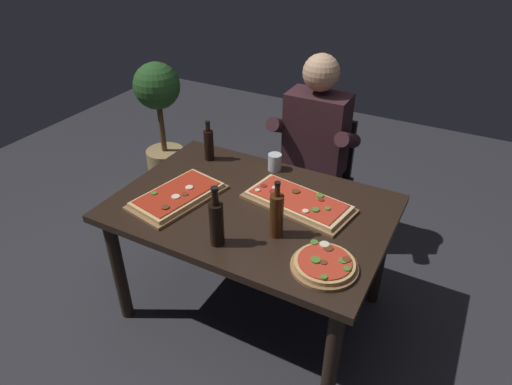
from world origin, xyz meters
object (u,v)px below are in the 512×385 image
Objects in this scene: diner_chair at (317,175)px; dining_table at (252,220)px; wine_bottle_dark at (277,215)px; tumbler_near_camera at (275,162)px; potted_plant_corner at (161,120)px; vinegar_bottle_green at (217,222)px; oil_bottle_amber at (209,144)px; seated_diner at (313,149)px; pizza_round_far at (324,265)px; pizza_rectangular_front at (298,202)px; pizza_rectangular_left at (178,196)px.

dining_table is at bearing -92.71° from diner_chair.
wine_bottle_dark is at bearing -80.04° from diner_chair.
potted_plant_corner reaches higher than tumbler_near_camera.
oil_bottle_amber is at bearing 125.73° from vinegar_bottle_green.
wine_bottle_dark is at bearing -78.73° from seated_diner.
potted_plant_corner is at bearing 145.37° from wine_bottle_dark.
seated_diner reaches higher than tumbler_near_camera.
pizza_round_far is 0.51m from vinegar_bottle_green.
seated_diner is (-0.17, 0.62, -0.02)m from pizza_rectangular_front.
potted_plant_corner reaches higher than dining_table.
wine_bottle_dark is (0.22, -0.16, 0.21)m from dining_table.
wine_bottle_dark is 0.92m from seated_diner.
pizza_rectangular_left is at bearing -120.95° from tumbler_near_camera.
vinegar_bottle_green reaches higher than diner_chair.
dining_table is at bearing 144.02° from wine_bottle_dark.
tumbler_near_camera is (-0.07, 0.73, -0.07)m from vinegar_bottle_green.
pizza_rectangular_front is 0.69× the size of diner_chair.
dining_table is at bearing -34.38° from oil_bottle_amber.
oil_bottle_amber is (-0.67, 0.20, 0.08)m from pizza_rectangular_front.
oil_bottle_amber is 2.54× the size of tumbler_near_camera.
seated_diner reaches higher than dining_table.
seated_diner is (0.03, 1.08, -0.12)m from vinegar_bottle_green.
oil_bottle_amber is at bearing 148.73° from pizza_round_far.
diner_chair is (0.41, 0.99, -0.27)m from pizza_rectangular_left.
diner_chair is at bearing 88.57° from vinegar_bottle_green.
oil_bottle_amber is 1.08m from potted_plant_corner.
pizza_rectangular_front is at bearing 91.94° from wine_bottle_dark.
seated_diner is (-0.18, 0.89, -0.11)m from wine_bottle_dark.
pizza_rectangular_front reaches higher than dining_table.
potted_plant_corner reaches higher than diner_chair.
potted_plant_corner is at bearing 172.82° from seated_diner.
seated_diner is at bearing -90.00° from diner_chair.
diner_chair is 1.37m from potted_plant_corner.
vinegar_bottle_green is at bearing -113.48° from pizza_rectangular_front.
oil_bottle_amber is (-0.46, 0.32, 0.20)m from dining_table.
dining_table is 0.58m from pizza_round_far.
pizza_round_far is (0.50, -0.27, 0.12)m from dining_table.
diner_chair reaches higher than pizza_rectangular_front.
pizza_rectangular_left is at bearing -157.00° from pizza_rectangular_front.
oil_bottle_amber reaches higher than pizza_round_far.
tumbler_near_camera is at bearing -106.07° from seated_diner.
oil_bottle_amber is (-0.68, 0.47, -0.01)m from wine_bottle_dark.
potted_plant_corner is (-1.34, 1.25, -0.27)m from vinegar_bottle_green.
oil_bottle_amber is at bearing -169.59° from tumbler_near_camera.
oil_bottle_amber is at bearing 163.45° from pizza_rectangular_front.
pizza_round_far is 0.32m from wine_bottle_dark.
wine_bottle_dark is at bearing -88.06° from pizza_rectangular_front.
pizza_rectangular_left is 1.87× the size of wine_bottle_dark.
vinegar_bottle_green is (0.38, -0.21, 0.10)m from pizza_rectangular_left.
pizza_rectangular_front and pizza_round_far have the same top height.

